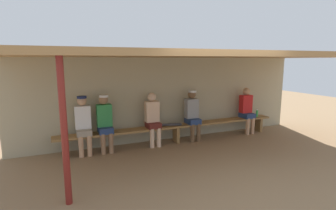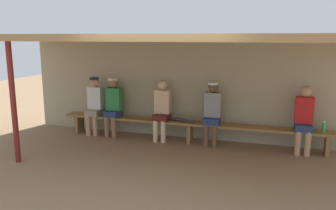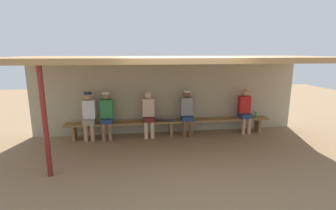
{
  "view_description": "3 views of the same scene",
  "coord_description": "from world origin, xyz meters",
  "px_view_note": "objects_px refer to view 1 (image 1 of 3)",
  "views": [
    {
      "loc": [
        -2.81,
        -4.48,
        2.14
      ],
      "look_at": [
        -0.42,
        1.11,
        1.09
      ],
      "focal_mm": 27.99,
      "sensor_mm": 36.0,
      "label": 1
    },
    {
      "loc": [
        1.69,
        -5.45,
        2.28
      ],
      "look_at": [
        -0.41,
        1.25,
        0.87
      ],
      "focal_mm": 36.54,
      "sensor_mm": 36.0,
      "label": 2
    },
    {
      "loc": [
        -1.03,
        -5.37,
        2.43
      ],
      "look_at": [
        -0.12,
        1.26,
        0.99
      ],
      "focal_mm": 26.32,
      "sensor_mm": 36.0,
      "label": 3
    }
  ],
  "objects_px": {
    "bench": "(176,128)",
    "player_near_post": "(247,109)",
    "player_rightmost": "(153,117)",
    "water_bottle_clear": "(257,113)",
    "player_in_red": "(105,121)",
    "baseball_bat": "(166,125)",
    "player_with_sunglasses": "(192,113)",
    "support_post": "(64,133)",
    "player_leftmost": "(83,122)"
  },
  "relations": [
    {
      "from": "player_near_post",
      "to": "player_rightmost",
      "type": "bearing_deg",
      "value": 180.0
    },
    {
      "from": "player_with_sunglasses",
      "to": "bench",
      "type": "bearing_deg",
      "value": -179.58
    },
    {
      "from": "water_bottle_clear",
      "to": "baseball_bat",
      "type": "bearing_deg",
      "value": 179.59
    },
    {
      "from": "support_post",
      "to": "baseball_bat",
      "type": "xyz_separation_m",
      "value": [
        2.47,
        2.1,
        -0.61
      ]
    },
    {
      "from": "player_in_red",
      "to": "support_post",
      "type": "bearing_deg",
      "value": -113.63
    },
    {
      "from": "baseball_bat",
      "to": "player_with_sunglasses",
      "type": "bearing_deg",
      "value": 15.48
    },
    {
      "from": "water_bottle_clear",
      "to": "baseball_bat",
      "type": "height_order",
      "value": "water_bottle_clear"
    },
    {
      "from": "support_post",
      "to": "player_in_red",
      "type": "xyz_separation_m",
      "value": [
        0.92,
        2.1,
        -0.35
      ]
    },
    {
      "from": "player_in_red",
      "to": "player_near_post",
      "type": "xyz_separation_m",
      "value": [
        4.12,
        -0.0,
        -0.02
      ]
    },
    {
      "from": "player_in_red",
      "to": "player_rightmost",
      "type": "height_order",
      "value": "player_in_red"
    },
    {
      "from": "player_in_red",
      "to": "baseball_bat",
      "type": "relative_size",
      "value": 1.67
    },
    {
      "from": "bench",
      "to": "baseball_bat",
      "type": "height_order",
      "value": "baseball_bat"
    },
    {
      "from": "support_post",
      "to": "player_with_sunglasses",
      "type": "xyz_separation_m",
      "value": [
        3.23,
        2.1,
        -0.35
      ]
    },
    {
      "from": "support_post",
      "to": "water_bottle_clear",
      "type": "bearing_deg",
      "value": 21.02
    },
    {
      "from": "bench",
      "to": "player_with_sunglasses",
      "type": "bearing_deg",
      "value": 0.42
    },
    {
      "from": "support_post",
      "to": "player_near_post",
      "type": "xyz_separation_m",
      "value": [
        5.04,
        2.1,
        -0.37
      ]
    },
    {
      "from": "bench",
      "to": "player_in_red",
      "type": "relative_size",
      "value": 4.46
    },
    {
      "from": "player_near_post",
      "to": "water_bottle_clear",
      "type": "bearing_deg",
      "value": -3.73
    },
    {
      "from": "player_rightmost",
      "to": "player_near_post",
      "type": "xyz_separation_m",
      "value": [
        2.93,
        0.0,
        0.0
      ]
    },
    {
      "from": "player_in_red",
      "to": "baseball_bat",
      "type": "height_order",
      "value": "player_in_red"
    },
    {
      "from": "player_leftmost",
      "to": "player_in_red",
      "type": "bearing_deg",
      "value": 0.0
    },
    {
      "from": "player_leftmost",
      "to": "water_bottle_clear",
      "type": "xyz_separation_m",
      "value": [
        4.97,
        -0.02,
        -0.18
      ]
    },
    {
      "from": "bench",
      "to": "player_near_post",
      "type": "distance_m",
      "value": 2.32
    },
    {
      "from": "bench",
      "to": "player_in_red",
      "type": "xyz_separation_m",
      "value": [
        -1.83,
        0.0,
        0.36
      ]
    },
    {
      "from": "bench",
      "to": "player_near_post",
      "type": "height_order",
      "value": "player_near_post"
    },
    {
      "from": "player_near_post",
      "to": "water_bottle_clear",
      "type": "distance_m",
      "value": 0.4
    },
    {
      "from": "player_in_red",
      "to": "player_near_post",
      "type": "bearing_deg",
      "value": -0.01
    },
    {
      "from": "baseball_bat",
      "to": "water_bottle_clear",
      "type": "bearing_deg",
      "value": 14.8
    },
    {
      "from": "player_rightmost",
      "to": "water_bottle_clear",
      "type": "bearing_deg",
      "value": -0.42
    },
    {
      "from": "support_post",
      "to": "player_rightmost",
      "type": "bearing_deg",
      "value": 44.97
    },
    {
      "from": "baseball_bat",
      "to": "player_rightmost",
      "type": "bearing_deg",
      "value": -165.27
    },
    {
      "from": "player_in_red",
      "to": "water_bottle_clear",
      "type": "distance_m",
      "value": 4.49
    },
    {
      "from": "player_near_post",
      "to": "baseball_bat",
      "type": "bearing_deg",
      "value": -179.93
    },
    {
      "from": "player_leftmost",
      "to": "water_bottle_clear",
      "type": "distance_m",
      "value": 4.97
    },
    {
      "from": "player_in_red",
      "to": "player_rightmost",
      "type": "bearing_deg",
      "value": -0.02
    },
    {
      "from": "water_bottle_clear",
      "to": "player_leftmost",
      "type": "bearing_deg",
      "value": 179.72
    },
    {
      "from": "bench",
      "to": "player_leftmost",
      "type": "xyz_separation_m",
      "value": [
        -2.31,
        0.0,
        0.36
      ]
    },
    {
      "from": "player_with_sunglasses",
      "to": "player_in_red",
      "type": "xyz_separation_m",
      "value": [
        -2.31,
        0.0,
        0.0
      ]
    },
    {
      "from": "support_post",
      "to": "baseball_bat",
      "type": "relative_size",
      "value": 2.73
    },
    {
      "from": "bench",
      "to": "water_bottle_clear",
      "type": "bearing_deg",
      "value": -0.45
    },
    {
      "from": "player_in_red",
      "to": "player_rightmost",
      "type": "relative_size",
      "value": 1.01
    },
    {
      "from": "player_near_post",
      "to": "bench",
      "type": "bearing_deg",
      "value": -179.92
    },
    {
      "from": "player_rightmost",
      "to": "player_in_red",
      "type": "bearing_deg",
      "value": 179.98
    },
    {
      "from": "player_with_sunglasses",
      "to": "support_post",
      "type": "bearing_deg",
      "value": -146.94
    },
    {
      "from": "bench",
      "to": "player_leftmost",
      "type": "bearing_deg",
      "value": 179.91
    },
    {
      "from": "player_near_post",
      "to": "support_post",
      "type": "bearing_deg",
      "value": -157.35
    },
    {
      "from": "player_in_red",
      "to": "player_leftmost",
      "type": "bearing_deg",
      "value": 180.0
    },
    {
      "from": "player_near_post",
      "to": "baseball_bat",
      "type": "xyz_separation_m",
      "value": [
        -2.57,
        -0.0,
        -0.24
      ]
    },
    {
      "from": "player_leftmost",
      "to": "player_in_red",
      "type": "height_order",
      "value": "same"
    },
    {
      "from": "baseball_bat",
      "to": "player_near_post",
      "type": "bearing_deg",
      "value": 15.28
    }
  ]
}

